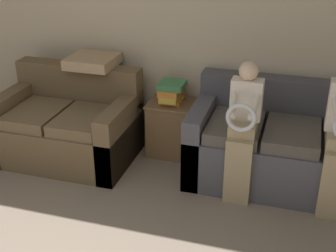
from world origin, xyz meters
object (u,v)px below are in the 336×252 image
Objects in this scene: couch_side at (68,127)px; throw_pillow at (93,61)px; couch_main at (291,148)px; side_shelf at (172,127)px; book_stack at (172,92)px; child_left_seated at (243,126)px.

throw_pillow reaches higher than couch_side.
couch_main is 1.20m from side_shelf.
book_stack is (0.97, 0.35, 0.35)m from couch_side.
throw_pillow is (-0.81, -0.05, 0.64)m from side_shelf.
couch_main is 1.51× the size of child_left_seated.
throw_pillow is (-1.59, 0.53, 0.25)m from child_left_seated.
book_stack reaches higher than side_shelf.
child_left_seated reaches higher than throw_pillow.
side_shelf is 1.03m from throw_pillow.
child_left_seated reaches higher than couch_main.
side_shelf is (-0.78, 0.57, -0.38)m from child_left_seated.
child_left_seated is 0.97m from book_stack.
book_stack is at bearing 170.26° from couch_main.
couch_main is at bearing -4.54° from throw_pillow.
child_left_seated is 3.77× the size of book_stack.
couch_side is 1.10× the size of child_left_seated.
couch_main reaches higher than side_shelf.
child_left_seated is (-0.40, -0.37, 0.34)m from couch_main.
book_stack is at bearing 143.92° from child_left_seated.
child_left_seated reaches higher than side_shelf.
couch_main is 3.97× the size of throw_pillow.
couch_side is at bearing -176.13° from couch_main.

